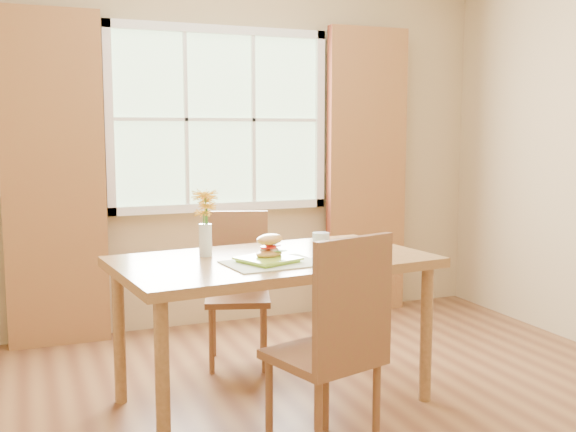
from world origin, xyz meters
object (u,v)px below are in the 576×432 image
(croissant_sandwich, at_px, (270,246))
(flower_vase, at_px, (205,215))
(chair_near, at_px, (336,339))
(dining_table, at_px, (273,272))
(chair_far, at_px, (238,280))
(water_glass, at_px, (321,246))

(croissant_sandwich, relative_size, flower_vase, 0.56)
(chair_near, bearing_deg, croissant_sandwich, 80.83)
(dining_table, height_order, croissant_sandwich, croissant_sandwich)
(chair_far, xyz_separation_m, croissant_sandwich, (-0.08, -0.79, 0.35))
(water_glass, bearing_deg, chair_near, -108.38)
(croissant_sandwich, xyz_separation_m, flower_vase, (-0.26, 0.26, 0.14))
(chair_near, distance_m, croissant_sandwich, 0.68)
(chair_far, bearing_deg, croissant_sandwich, -78.18)
(water_glass, xyz_separation_m, flower_vase, (-0.54, 0.26, 0.16))
(dining_table, bearing_deg, flower_vase, 146.63)
(chair_near, xyz_separation_m, chair_far, (-0.00, 1.40, -0.04))
(chair_far, relative_size, flower_vase, 2.66)
(chair_far, bearing_deg, water_glass, -58.62)
(chair_far, height_order, croissant_sandwich, chair_far)
(chair_near, height_order, water_glass, chair_near)
(flower_vase, bearing_deg, croissant_sandwich, -44.39)
(chair_far, bearing_deg, dining_table, -74.58)
(dining_table, xyz_separation_m, flower_vase, (-0.31, 0.16, 0.30))
(flower_vase, bearing_deg, chair_far, 57.82)
(chair_near, height_order, flower_vase, flower_vase)
(croissant_sandwich, distance_m, water_glass, 0.28)
(chair_near, xyz_separation_m, croissant_sandwich, (-0.08, 0.61, 0.31))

